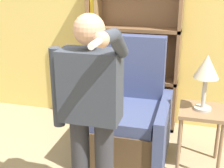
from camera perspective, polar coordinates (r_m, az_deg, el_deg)
wall_back at (r=3.99m, az=3.09°, el=12.48°), size 8.00×0.06×2.80m
bookcase at (r=3.93m, az=2.71°, el=5.25°), size 1.13×0.28×1.89m
armchair at (r=3.42m, az=3.00°, el=-6.73°), size 0.87×0.93×1.26m
person_standing at (r=2.35m, az=-3.99°, el=-4.30°), size 0.60×0.78×1.64m
side_table at (r=3.23m, az=16.00°, el=-6.38°), size 0.44×0.44×0.64m
table_lamp at (r=3.05m, az=16.92°, el=2.53°), size 0.24×0.24×0.55m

